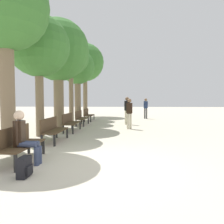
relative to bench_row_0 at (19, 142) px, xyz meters
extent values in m
plane|color=beige|center=(1.99, -0.19, -0.50)|extent=(80.00, 80.00, 0.00)
cube|color=#4C3823|center=(0.10, 0.00, -0.09)|extent=(0.53, 1.70, 0.04)
cube|color=#4C3823|center=(-0.14, 0.00, 0.16)|extent=(0.04, 1.70, 0.45)
cube|color=black|center=(0.32, -0.81, -0.30)|extent=(0.06, 0.06, 0.39)
cube|color=black|center=(0.32, 0.81, -0.30)|extent=(0.06, 0.06, 0.39)
cube|color=black|center=(-0.11, 0.81, -0.30)|extent=(0.06, 0.06, 0.39)
cube|color=#4C3823|center=(0.10, 2.60, -0.09)|extent=(0.53, 1.70, 0.04)
cube|color=#4C3823|center=(-0.14, 2.60, 0.16)|extent=(0.04, 1.70, 0.45)
cube|color=black|center=(0.32, 1.79, -0.30)|extent=(0.06, 0.06, 0.39)
cube|color=black|center=(0.32, 3.41, -0.30)|extent=(0.06, 0.06, 0.39)
cube|color=black|center=(-0.11, 1.79, -0.30)|extent=(0.06, 0.06, 0.39)
cube|color=black|center=(-0.11, 3.41, -0.30)|extent=(0.06, 0.06, 0.39)
cube|color=#4C3823|center=(0.10, 5.20, -0.09)|extent=(0.53, 1.70, 0.04)
cube|color=#4C3823|center=(-0.14, 5.20, 0.16)|extent=(0.04, 1.70, 0.45)
cube|color=black|center=(0.32, 4.39, -0.30)|extent=(0.06, 0.06, 0.39)
cube|color=black|center=(0.32, 6.01, -0.30)|extent=(0.06, 0.06, 0.39)
cube|color=black|center=(-0.11, 4.39, -0.30)|extent=(0.06, 0.06, 0.39)
cube|color=black|center=(-0.11, 6.01, -0.30)|extent=(0.06, 0.06, 0.39)
cube|color=#4C3823|center=(0.10, 7.80, -0.09)|extent=(0.53, 1.70, 0.04)
cube|color=#4C3823|center=(-0.14, 7.80, 0.16)|extent=(0.04, 1.70, 0.45)
cube|color=black|center=(0.32, 6.99, -0.30)|extent=(0.06, 0.06, 0.39)
cube|color=black|center=(0.32, 8.61, -0.30)|extent=(0.06, 0.06, 0.39)
cube|color=black|center=(-0.11, 6.99, -0.30)|extent=(0.06, 0.06, 0.39)
cube|color=black|center=(-0.11, 8.61, -0.30)|extent=(0.06, 0.06, 0.39)
cube|color=#4C3823|center=(0.10, 10.40, -0.09)|extent=(0.53, 1.70, 0.04)
cube|color=#4C3823|center=(-0.14, 10.40, 0.16)|extent=(0.04, 1.70, 0.45)
cube|color=black|center=(0.32, 9.59, -0.30)|extent=(0.06, 0.06, 0.39)
cube|color=black|center=(0.32, 11.21, -0.30)|extent=(0.06, 0.06, 0.39)
cube|color=black|center=(-0.11, 9.59, -0.30)|extent=(0.06, 0.06, 0.39)
cube|color=black|center=(-0.11, 11.21, -0.30)|extent=(0.06, 0.06, 0.39)
cylinder|color=#7A664C|center=(-0.95, 1.26, 1.33)|extent=(0.43, 0.43, 3.65)
sphere|color=#38702D|center=(-0.95, 1.26, 3.87)|extent=(2.63, 2.63, 2.63)
cylinder|color=#7A664C|center=(-0.95, 3.80, 1.05)|extent=(0.34, 0.34, 3.11)
sphere|color=#38702D|center=(-0.95, 3.80, 3.32)|extent=(2.60, 2.60, 2.60)
cylinder|color=#7A664C|center=(-0.95, 6.50, 1.16)|extent=(0.54, 0.54, 3.33)
sphere|color=#38702D|center=(-0.95, 6.50, 3.75)|extent=(3.35, 3.35, 3.35)
cylinder|color=#7A664C|center=(-0.95, 9.31, 1.37)|extent=(0.31, 0.31, 3.73)
sphere|color=#38702D|center=(-0.95, 9.31, 3.90)|extent=(2.43, 2.43, 2.43)
cylinder|color=#7A664C|center=(-0.95, 11.35, 1.16)|extent=(0.48, 0.48, 3.32)
sphere|color=#38702D|center=(-0.95, 11.35, 3.55)|extent=(2.64, 2.64, 2.64)
cylinder|color=#7A664C|center=(-0.95, 14.58, 1.50)|extent=(0.39, 0.39, 4.00)
sphere|color=#38702D|center=(-0.95, 14.58, 4.44)|extent=(3.42, 3.42, 3.42)
cylinder|color=#384260|center=(0.35, -0.30, 0.00)|extent=(0.44, 0.13, 0.13)
cylinder|color=#384260|center=(0.57, -0.30, -0.28)|extent=(0.13, 0.13, 0.43)
cylinder|color=#384260|center=(0.35, -0.14, 0.00)|extent=(0.44, 0.13, 0.13)
cylinder|color=#384260|center=(0.57, -0.14, -0.28)|extent=(0.13, 0.13, 0.43)
cube|color=black|center=(0.13, -0.22, 0.25)|extent=(0.20, 0.24, 0.63)
cylinder|color=black|center=(0.13, -0.35, 0.28)|extent=(0.09, 0.09, 0.57)
cylinder|color=black|center=(0.13, -0.09, 0.28)|extent=(0.09, 0.09, 0.57)
sphere|color=beige|center=(0.13, -0.22, 0.69)|extent=(0.24, 0.24, 0.24)
cube|color=black|center=(0.64, -1.07, -0.29)|extent=(0.18, 0.37, 0.41)
cube|color=black|center=(0.74, -1.07, -0.36)|extent=(0.04, 0.26, 0.18)
cylinder|color=beige|center=(2.84, 6.26, -0.09)|extent=(0.12, 0.12, 0.81)
cylinder|color=beige|center=(2.98, 6.26, -0.09)|extent=(0.12, 0.12, 0.81)
cube|color=black|center=(2.91, 6.26, 0.60)|extent=(0.27, 0.25, 0.57)
cylinder|color=black|center=(2.79, 6.26, 0.61)|extent=(0.08, 0.08, 0.55)
cylinder|color=black|center=(3.03, 6.26, 0.61)|extent=(0.08, 0.08, 0.55)
sphere|color=brown|center=(2.91, 6.26, 1.00)|extent=(0.22, 0.22, 0.22)
cylinder|color=#4C4C4C|center=(4.29, 12.50, -0.08)|extent=(0.12, 0.12, 0.83)
cylinder|color=#4C4C4C|center=(4.44, 12.50, -0.08)|extent=(0.12, 0.12, 0.83)
cube|color=navy|center=(4.37, 12.50, 0.63)|extent=(0.26, 0.23, 0.59)
cylinder|color=navy|center=(4.24, 12.50, 0.64)|extent=(0.09, 0.09, 0.56)
cylinder|color=navy|center=(4.49, 12.50, 0.64)|extent=(0.09, 0.09, 0.56)
sphere|color=brown|center=(4.37, 12.50, 1.04)|extent=(0.23, 0.23, 0.23)
cylinder|color=beige|center=(2.74, 8.32, -0.07)|extent=(0.13, 0.13, 0.86)
cylinder|color=beige|center=(2.89, 8.32, -0.07)|extent=(0.13, 0.13, 0.86)
cube|color=black|center=(2.81, 8.32, 0.67)|extent=(0.30, 0.31, 0.61)
cylinder|color=black|center=(2.68, 8.32, 0.69)|extent=(0.09, 0.09, 0.58)
cylinder|color=black|center=(2.94, 8.32, 0.69)|extent=(0.09, 0.09, 0.58)
sphere|color=brown|center=(2.81, 8.32, 1.10)|extent=(0.23, 0.23, 0.23)
camera|label=1|loc=(2.66, -5.30, 1.07)|focal=35.00mm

